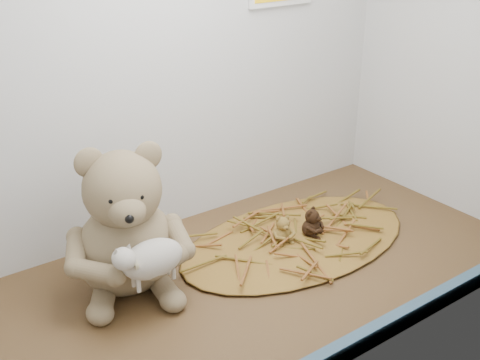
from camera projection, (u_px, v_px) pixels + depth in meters
alcove_shell at (225, 52)px, 112.03cm from camera, size 120.40×60.20×90.40cm
front_rail at (353, 345)px, 102.15cm from camera, size 119.28×2.20×3.60cm
straw_bed at (296, 239)px, 136.95cm from camera, size 58.71×34.09×1.14cm
main_teddy at (125, 219)px, 115.11cm from camera, size 31.30×32.15×30.19cm
toy_lamb at (153, 259)px, 108.56cm from camera, size 15.57×9.50×10.06cm
mini_teddy_tan at (283, 228)px, 134.11cm from camera, size 6.18×6.39×6.30cm
mini_teddy_brown at (311, 221)px, 136.61cm from camera, size 7.58×7.69×6.73cm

